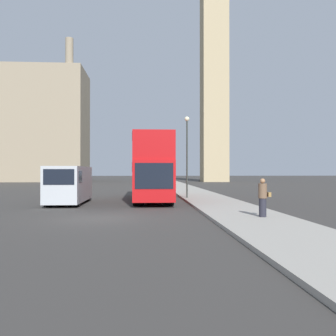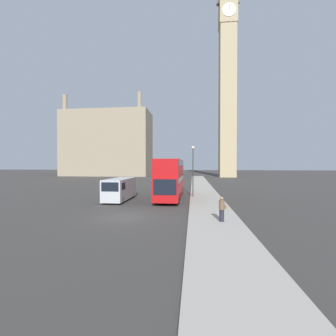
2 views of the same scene
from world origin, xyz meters
name	(u,v)px [view 2 (image 2 of 2)]	position (x,y,z in m)	size (l,w,h in m)	color
ground_plane	(123,217)	(0.00, 0.00, 0.00)	(300.00, 300.00, 0.00)	#383533
sidewalk_strip	(214,218)	(6.83, 0.00, 0.07)	(3.66, 120.00, 0.15)	#9E998E
clock_tower	(227,75)	(16.23, 57.18, 32.64)	(5.46, 5.63, 63.78)	tan
building_block_distant	(108,144)	(-25.45, 61.75, 11.50)	(30.77, 12.77, 27.98)	gray
red_double_decker_bus	(171,177)	(2.69, 9.98, 2.55)	(2.56, 11.32, 4.56)	#B71114
white_van	(120,189)	(-2.76, 7.49, 1.31)	(2.10, 6.14, 2.44)	#B2B7BC
pedestrian	(222,209)	(7.27, -1.21, 0.99)	(0.53, 0.37, 1.68)	#23232D
street_lamp	(193,164)	(5.33, 10.66, 4.12)	(0.36, 0.36, 6.09)	#2D332D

